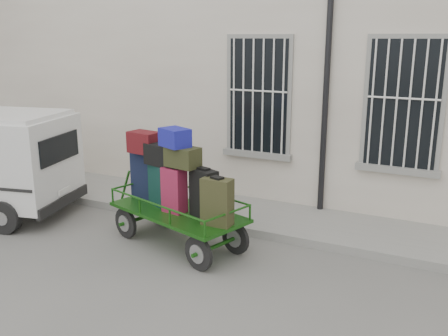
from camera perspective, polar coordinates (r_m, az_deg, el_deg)
The scene contains 4 objects.
ground at distance 7.74m, azimuth -2.22°, elevation -11.12°, with size 80.00×80.00×0.00m, color slate.
building at distance 12.08m, azimuth 10.60°, elevation 12.72°, with size 24.00×5.15×6.00m.
sidewalk at distance 9.55m, azimuth 4.17°, elevation -5.53°, with size 24.00×1.70×0.15m, color gray.
luggage_cart at distance 8.22m, azimuth -5.72°, elevation -2.16°, with size 2.82×1.71×1.99m.
Camera 1 is at (3.38, -6.09, 3.38)m, focal length 40.00 mm.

